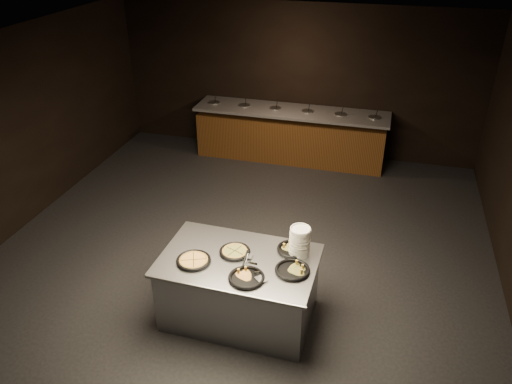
# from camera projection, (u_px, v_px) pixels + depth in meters

# --- Properties ---
(room) EXTENTS (7.02, 8.02, 2.92)m
(room) POSITION_uv_depth(u_px,v_px,m) (235.00, 171.00, 6.25)
(room) COLOR black
(room) RESTS_ON ground
(salad_bar) EXTENTS (3.70, 0.83, 1.18)m
(salad_bar) POSITION_uv_depth(u_px,v_px,m) (290.00, 138.00, 9.73)
(salad_bar) COLOR brown
(salad_bar) RESTS_ON ground
(serving_counter) EXTENTS (1.80, 1.18, 0.85)m
(serving_counter) POSITION_uv_depth(u_px,v_px,m) (239.00, 289.00, 5.88)
(serving_counter) COLOR #ADAFB4
(serving_counter) RESTS_ON ground
(plate_stack) EXTENTS (0.24, 0.24, 0.35)m
(plate_stack) POSITION_uv_depth(u_px,v_px,m) (300.00, 241.00, 5.66)
(plate_stack) COLOR white
(plate_stack) RESTS_ON serving_counter
(pan_veggie_whole) EXTENTS (0.39, 0.39, 0.04)m
(pan_veggie_whole) POSITION_uv_depth(u_px,v_px,m) (194.00, 260.00, 5.60)
(pan_veggie_whole) COLOR black
(pan_veggie_whole) RESTS_ON serving_counter
(pan_cheese_whole) EXTENTS (0.36, 0.36, 0.04)m
(pan_cheese_whole) POSITION_uv_depth(u_px,v_px,m) (235.00, 251.00, 5.75)
(pan_cheese_whole) COLOR black
(pan_cheese_whole) RESTS_ON serving_counter
(pan_cheese_slices_a) EXTENTS (0.37, 0.37, 0.04)m
(pan_cheese_slices_a) POSITION_uv_depth(u_px,v_px,m) (293.00, 249.00, 5.79)
(pan_cheese_slices_a) COLOR black
(pan_cheese_slices_a) RESTS_ON serving_counter
(pan_cheese_slices_b) EXTENTS (0.40, 0.40, 0.04)m
(pan_cheese_slices_b) POSITION_uv_depth(u_px,v_px,m) (247.00, 278.00, 5.34)
(pan_cheese_slices_b) COLOR black
(pan_cheese_slices_b) RESTS_ON serving_counter
(pan_veggie_slices) EXTENTS (0.39, 0.39, 0.04)m
(pan_veggie_slices) POSITION_uv_depth(u_px,v_px,m) (292.00, 270.00, 5.45)
(pan_veggie_slices) COLOR black
(pan_veggie_slices) RESTS_ON serving_counter
(server_left) EXTENTS (0.08, 0.29, 0.14)m
(server_left) POSITION_uv_depth(u_px,v_px,m) (246.00, 258.00, 5.56)
(server_left) COLOR #ADAFB4
(server_left) RESTS_ON serving_counter
(server_right) EXTENTS (0.29, 0.29, 0.18)m
(server_right) POSITION_uv_depth(u_px,v_px,m) (255.00, 268.00, 5.38)
(server_right) COLOR #ADAFB4
(server_right) RESTS_ON serving_counter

